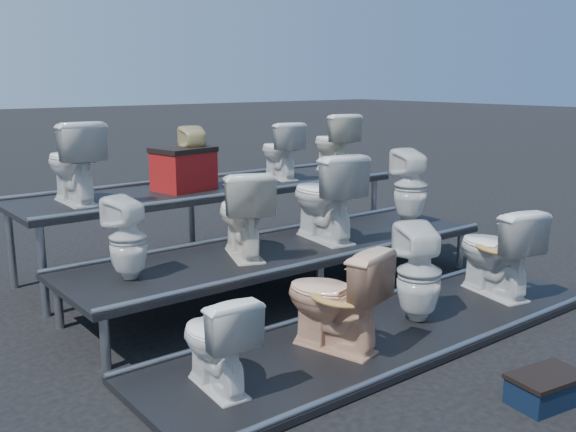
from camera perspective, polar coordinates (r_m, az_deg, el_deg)
ground at (r=6.12m, az=-0.11°, el=-6.94°), size 80.00×80.00×0.00m
tier_front at (r=5.21m, az=8.84°, el=-10.24°), size 4.20×1.20×0.06m
tier_mid at (r=6.05m, az=-0.12°, el=-4.88°), size 4.20×1.20×0.46m
tier_back at (r=7.03m, az=-6.64°, el=-0.83°), size 4.20×1.20×0.86m
toilet_0 at (r=4.14m, az=-6.42°, el=-10.94°), size 0.41×0.66×0.65m
toilet_1 at (r=4.68m, az=4.13°, el=-7.26°), size 0.63×0.85×0.78m
toilet_2 at (r=5.31m, az=11.56°, el=-4.97°), size 0.48×0.48×0.80m
toilet_3 at (r=6.12m, az=17.99°, el=-2.95°), size 0.62×0.88×0.82m
toilet_4 at (r=5.12m, az=-14.04°, el=-1.94°), size 0.37×0.37×0.65m
toilet_5 at (r=5.62m, az=-4.04°, el=0.24°), size 0.67×0.86×0.77m
toilet_6 at (r=6.17m, az=3.24°, el=1.74°), size 0.59×0.90×0.85m
toilet_7 at (r=7.04m, az=10.84°, el=2.61°), size 0.44×0.45×0.80m
toilet_8 at (r=6.26m, az=-18.58°, el=4.56°), size 0.44×0.76×0.76m
toilet_9 at (r=6.80m, az=-8.30°, el=5.15°), size 0.35×0.36×0.65m
toilet_10 at (r=7.41m, az=-0.73°, el=5.86°), size 0.49×0.70×0.66m
toilet_11 at (r=7.94m, az=4.08°, el=6.50°), size 0.56×0.78×0.72m
red_crate at (r=6.74m, az=-9.25°, el=3.96°), size 0.62×0.53×0.40m
step_stool at (r=4.47m, az=21.95°, el=-14.21°), size 0.50×0.34×0.17m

